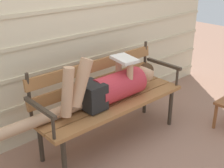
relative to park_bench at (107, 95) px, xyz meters
name	(u,v)px	position (x,y,z in m)	size (l,w,h in m)	color
ground_plane	(117,143)	(0.00, -0.14, -0.51)	(12.00, 12.00, 0.00)	#936B56
house_siding	(74,22)	(0.00, 0.52, 0.66)	(4.48, 0.08, 2.33)	beige
park_bench	(107,95)	(0.00, 0.00, 0.00)	(1.62, 0.52, 0.89)	#9E6638
reclining_person	(108,87)	(-0.05, -0.07, 0.12)	(1.71, 0.27, 0.55)	#B72D38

